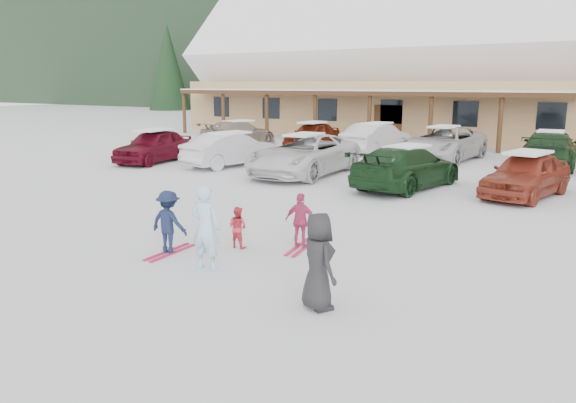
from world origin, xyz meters
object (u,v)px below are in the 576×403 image
Objects in this scene: day_lodge at (392,76)px; parked_car_0 at (154,146)px; bystander_dark at (318,261)px; child_magenta at (301,221)px; parked_car_7 at (239,133)px; adult_skier at (206,227)px; parked_car_4 at (526,175)px; parked_car_8 at (312,135)px; parked_car_1 at (231,149)px; parked_car_9 at (376,138)px; parked_car_10 at (443,144)px; parked_car_3 at (407,167)px; toddler_red at (238,227)px; parked_car_2 at (304,155)px; parked_car_11 at (549,149)px; child_navy at (169,222)px.

day_lodge is 6.81× the size of parked_car_0.
child_magenta is at bearing -21.87° from bystander_dark.
adult_skier is at bearing 135.00° from parked_car_7.
parked_car_4 is at bearing -63.16° from bystander_dark.
bystander_dark is at bearing -44.77° from parked_car_0.
parked_car_0 reaches higher than parked_car_8.
parked_car_4 is at bearing -171.02° from parked_car_1.
parked_car_9 is at bearing -87.12° from adult_skier.
adult_skier reaches higher than parked_car_10.
parked_car_7 is 11.79m from parked_car_10.
parked_car_3 is (8.15, -0.73, -0.01)m from parked_car_1.
child_magenta is at bearing -121.37° from adult_skier.
adult_skier is at bearing -98.82° from parked_car_4.
day_lodge is 31.86m from bystander_dark.
parked_car_7 is at bearing -17.33° from bystander_dark.
adult_skier reaches higher than parked_car_8.
parked_car_4 is (4.01, 9.23, 0.25)m from toddler_red.
adult_skier is 0.29× the size of parked_car_2.
adult_skier is 1.36× the size of child_magenta.
parked_car_9 is 0.88× the size of parked_car_11.
parked_car_2 reaches higher than parked_car_11.
child_magenta is 15.88m from parked_car_11.
toddler_red is 0.17× the size of parked_car_11.
parked_car_1 is at bearing -170.63° from parked_car_4.
adult_skier is at bearing 74.21° from parked_car_11.
adult_skier is 0.33× the size of parked_car_3.
adult_skier is at bearing -83.41° from parked_car_10.
parked_car_2 is 1.00× the size of parked_car_10.
child_magenta is at bearing -80.07° from parked_car_10.
child_navy is at bearing -105.70° from parked_car_4.
parked_car_8 is (-9.67, 16.56, 0.10)m from child_magenta.
child_magenta is 15.46m from parked_car_10.
parked_car_7 is at bearing -44.58° from parked_car_1.
toddler_red is 0.68× the size of child_navy.
parked_car_7 is at bearing 167.67° from parked_car_4.
adult_skier is 0.40× the size of parked_car_4.
parked_car_2 reaches higher than toddler_red.
toddler_red is at bearing 71.98° from parked_car_11.
adult_skier is 10.06m from parked_car_3.
parked_car_11 reaches higher than child_magenta.
toddler_red is at bearing -45.72° from parked_car_0.
parked_car_0 is 7.70m from parked_car_7.
adult_skier is (8.83, -29.04, -3.13)m from day_lodge.
day_lodge is 5.58× the size of parked_car_11.
toddler_red is at bearing -64.19° from parked_car_8.
parked_car_2 is 10.49m from parked_car_11.
bystander_dark is (2.72, -0.48, -0.05)m from adult_skier.
day_lodge reaches higher than adult_skier.
day_lodge is 17.88× the size of adult_skier.
child_magenta is at bearing 75.52° from parked_car_11.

